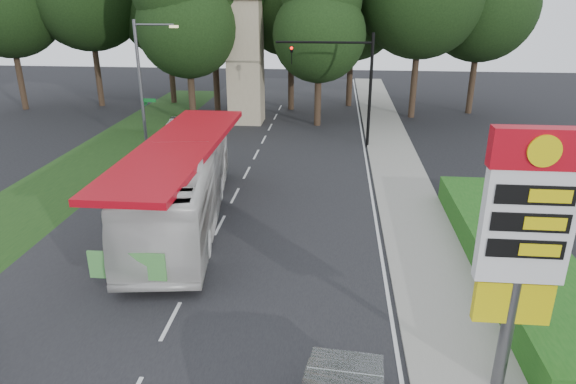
# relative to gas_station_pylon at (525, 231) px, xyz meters

# --- Properties ---
(road_surface) EXTENTS (14.00, 80.00, 0.02)m
(road_surface) POSITION_rel_gas_station_pylon_xyz_m (-9.20, 10.01, -4.44)
(road_surface) COLOR black
(road_surface) RESTS_ON ground
(sidewalk_right) EXTENTS (3.00, 80.00, 0.12)m
(sidewalk_right) POSITION_rel_gas_station_pylon_xyz_m (-0.70, 10.01, -4.39)
(sidewalk_right) COLOR gray
(sidewalk_right) RESTS_ON ground
(grass_verge_left) EXTENTS (5.00, 50.00, 0.02)m
(grass_verge_left) POSITION_rel_gas_station_pylon_xyz_m (-18.70, 16.01, -4.44)
(grass_verge_left) COLOR #193814
(grass_verge_left) RESTS_ON ground
(hedge) EXTENTS (3.00, 14.00, 1.20)m
(hedge) POSITION_rel_gas_station_pylon_xyz_m (2.30, 6.01, -3.85)
(hedge) COLOR #1A5115
(hedge) RESTS_ON ground
(gas_station_pylon) EXTENTS (2.10, 0.45, 6.85)m
(gas_station_pylon) POSITION_rel_gas_station_pylon_xyz_m (0.00, 0.00, 0.00)
(gas_station_pylon) COLOR #59595E
(gas_station_pylon) RESTS_ON ground
(traffic_signal_mast) EXTENTS (6.10, 0.35, 7.20)m
(traffic_signal_mast) POSITION_rel_gas_station_pylon_xyz_m (-3.52, 22.00, 0.22)
(traffic_signal_mast) COLOR black
(traffic_signal_mast) RESTS_ON ground
(streetlight_signs) EXTENTS (2.75, 0.98, 8.00)m
(streetlight_signs) POSITION_rel_gas_station_pylon_xyz_m (-16.19, 20.01, -0.01)
(streetlight_signs) COLOR #59595E
(streetlight_signs) RESTS_ON ground
(monument) EXTENTS (3.00, 3.00, 10.05)m
(monument) POSITION_rel_gas_station_pylon_xyz_m (-11.20, 28.01, 0.66)
(monument) COLOR tan
(monument) RESTS_ON ground
(tree_monument_left) EXTENTS (7.28, 7.28, 14.30)m
(tree_monument_left) POSITION_rel_gas_station_pylon_xyz_m (-15.20, 27.01, 4.23)
(tree_monument_left) COLOR #2D2116
(tree_monument_left) RESTS_ON ground
(tree_monument_right) EXTENTS (6.72, 6.72, 13.20)m
(tree_monument_right) POSITION_rel_gas_station_pylon_xyz_m (-5.70, 27.51, 3.56)
(tree_monument_right) COLOR #2D2116
(tree_monument_right) RESTS_ON ground
(transit_bus) EXTENTS (4.68, 13.12, 3.58)m
(transit_bus) POSITION_rel_gas_station_pylon_xyz_m (-10.85, 9.32, -2.66)
(transit_bus) COLOR silver
(transit_bus) RESTS_ON ground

